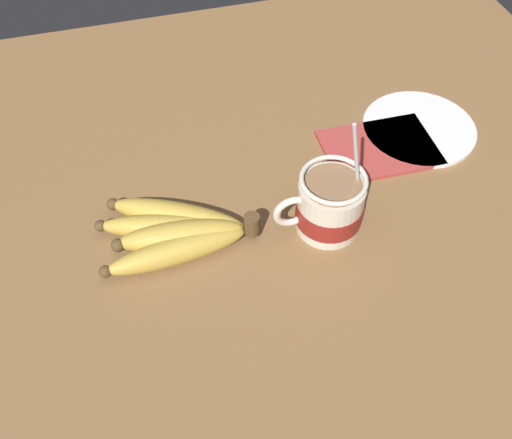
% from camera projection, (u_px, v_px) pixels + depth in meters
% --- Properties ---
extents(table, '(1.08, 1.08, 0.03)m').
position_uv_depth(table, '(300.00, 226.00, 0.76)').
color(table, brown).
rests_on(table, ground).
extents(coffee_mug, '(0.12, 0.09, 0.17)m').
position_uv_depth(coffee_mug, '(329.00, 205.00, 0.71)').
color(coffee_mug, beige).
rests_on(coffee_mug, table).
extents(banana_bunch, '(0.20, 0.14, 0.04)m').
position_uv_depth(banana_bunch, '(177.00, 232.00, 0.71)').
color(banana_bunch, '#4C381E').
rests_on(banana_bunch, table).
extents(napkin, '(0.16, 0.12, 0.01)m').
position_uv_depth(napkin, '(379.00, 148.00, 0.83)').
color(napkin, '#A33833').
rests_on(napkin, table).
extents(small_plate, '(0.17, 0.17, 0.01)m').
position_uv_depth(small_plate, '(419.00, 128.00, 0.86)').
color(small_plate, white).
rests_on(small_plate, table).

